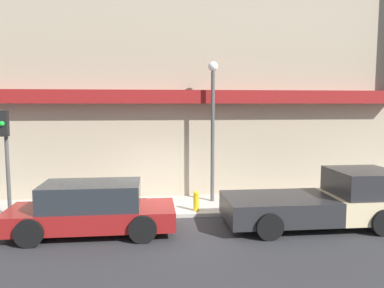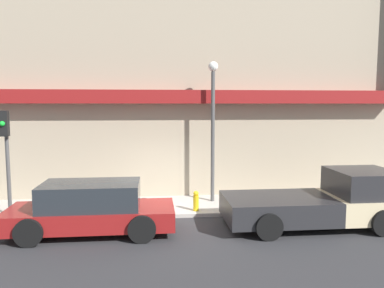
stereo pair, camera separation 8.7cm
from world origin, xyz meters
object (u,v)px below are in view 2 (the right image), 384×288
at_px(pickup_truck, 324,201).
at_px(street_lamp, 213,114).
at_px(parked_car, 91,209).
at_px(fire_hydrant, 196,201).
at_px(traffic_light, 6,144).

height_order(pickup_truck, street_lamp, street_lamp).
height_order(parked_car, fire_hydrant, parked_car).
height_order(street_lamp, traffic_light, street_lamp).
bearing_deg(street_lamp, fire_hydrant, -121.34).
distance_m(fire_hydrant, street_lamp, 3.23).
bearing_deg(fire_hydrant, street_lamp, 58.66).
distance_m(fire_hydrant, traffic_light, 6.35).
distance_m(pickup_truck, street_lamp, 4.86).
bearing_deg(street_lamp, traffic_light, -169.30).
xyz_separation_m(pickup_truck, parked_car, (-6.96, 0.00, -0.03)).
height_order(fire_hydrant, traffic_light, traffic_light).
bearing_deg(pickup_truck, parked_car, -178.08).
relative_size(parked_car, traffic_light, 1.39).
bearing_deg(traffic_light, street_lamp, 10.70).
bearing_deg(parked_car, fire_hydrant, 27.76).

